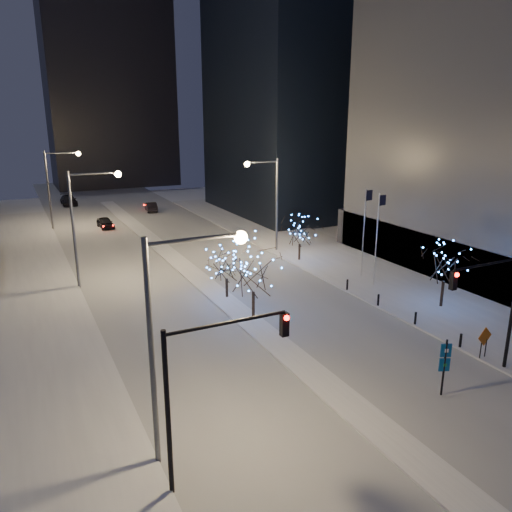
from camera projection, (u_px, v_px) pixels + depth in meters
ground at (373, 425)px, 24.04m from camera, size 160.00×160.00×0.00m
road at (166, 252)px, 54.22m from camera, size 20.00×130.00×0.02m
median at (180, 263)px, 49.89m from camera, size 2.00×80.00×0.15m
east_sidewalk at (363, 270)px, 47.65m from camera, size 10.00×90.00×0.15m
west_sidewalk at (34, 325)px, 35.31m from camera, size 8.00×90.00×0.15m
horizon_block at (108, 80)px, 100.15m from camera, size 24.00×14.00×42.00m
street_lamp_w_near at (175, 318)px, 20.18m from camera, size 4.40×0.56×10.00m
street_lamp_w_mid at (85, 213)px, 41.74m from camera, size 4.40×0.56×10.00m
street_lamp_w_far at (56, 179)px, 63.29m from camera, size 4.40×0.56×10.00m
street_lamp_east at (269, 193)px, 52.43m from camera, size 3.90×0.56×10.00m
traffic_signal_west at (206, 376)px, 19.14m from camera, size 5.26×0.43×7.00m
traffic_signal_east at (496, 297)px, 27.39m from camera, size 5.26×0.43×7.00m
flagpoles at (371, 229)px, 43.28m from camera, size 1.35×2.60×8.00m
bollards at (396, 309)px, 36.84m from camera, size 0.16×12.16×0.90m
car_near at (105, 223)px, 65.33m from camera, size 1.92×4.21×1.40m
car_mid at (151, 207)px, 76.50m from camera, size 2.01×4.47×1.42m
car_far at (69, 200)px, 81.74m from camera, size 2.33×5.58×1.61m
holiday_tree_median_near at (253, 268)px, 35.43m from camera, size 6.21×6.21×5.87m
holiday_tree_median_far at (226, 264)px, 39.77m from camera, size 3.39×3.39×4.22m
holiday_tree_plaza_near at (445, 263)px, 37.63m from camera, size 4.31×4.31×5.13m
holiday_tree_plaza_far at (300, 231)px, 50.01m from camera, size 4.61×4.61×4.66m
wayfinding_sign at (445, 362)px, 26.08m from camera, size 0.55×0.30×3.23m
construction_sign at (484, 339)px, 30.11m from camera, size 1.21×0.12×1.99m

